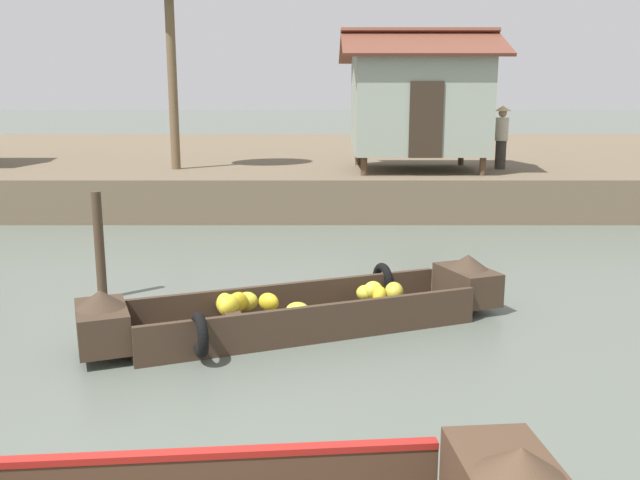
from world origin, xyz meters
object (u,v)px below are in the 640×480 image
Objects in this scene: vendor_person at (501,134)px; mooring_post at (99,246)px; banana_boat at (302,309)px; stilt_house_mid_right at (417,101)px.

mooring_post is (-8.03, -8.43, -1.18)m from vendor_person.
vendor_person is at bearing 46.37° from mooring_post.
banana_boat is 11.13m from vendor_person.
vendor_person is (2.28, 0.24, -0.85)m from stilt_house_mid_right.
stilt_house_mid_right reaches higher than mooring_post.
mooring_post is (-3.00, 1.35, 0.53)m from banana_boat.
mooring_post is at bearing -133.63° from vendor_person.
mooring_post is at bearing 155.77° from banana_boat.
stilt_house_mid_right reaches higher than banana_boat.
banana_boat is at bearing -106.08° from stilt_house_mid_right.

